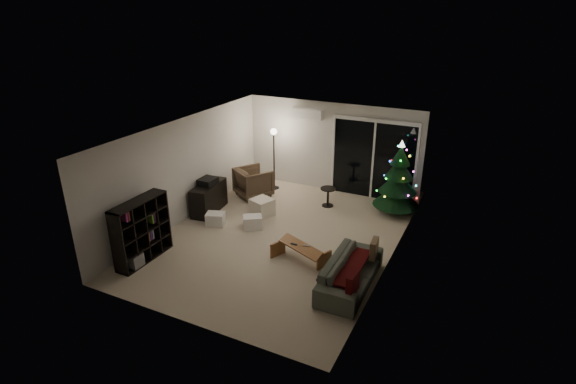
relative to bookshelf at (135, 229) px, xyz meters
name	(u,v)px	position (x,y,z in m)	size (l,w,h in m)	color
room	(323,179)	(2.71, 3.50, 0.35)	(6.50, 7.51, 2.60)	beige
bookshelf	(135,229)	(0.00, 0.00, 0.00)	(0.34, 1.33, 1.33)	black
media_cabinet	(209,198)	(0.00, 2.53, -0.29)	(0.45, 1.19, 0.74)	black
stereo	(208,181)	(0.00, 2.53, 0.16)	(0.38, 0.45, 0.16)	black
armchair	(253,182)	(0.52, 3.90, -0.26)	(0.86, 0.88, 0.80)	brown
ottoman	(262,207)	(1.33, 2.92, -0.45)	(0.48, 0.48, 0.44)	white
cardboard_box_a	(216,219)	(0.58, 1.96, -0.51)	(0.43, 0.33, 0.30)	white
cardboard_box_b	(253,222)	(1.47, 2.20, -0.51)	(0.44, 0.33, 0.31)	white
side_table	(328,197)	(2.60, 4.17, -0.41)	(0.40, 0.40, 0.50)	black
floor_lamp	(274,160)	(0.77, 4.65, 0.19)	(0.27, 0.27, 1.70)	black
sofa	(350,272)	(4.30, 0.97, -0.38)	(1.95, 0.76, 0.57)	#4A4D47
sofa_throw	(346,265)	(4.20, 0.97, -0.25)	(0.61, 1.40, 0.05)	#44070C
cushion_a	(374,249)	(4.55, 1.62, -0.15)	(0.11, 0.37, 0.37)	brown
cushion_b	(353,283)	(4.55, 0.32, -0.15)	(0.11, 0.37, 0.37)	#44070C
coffee_table	(300,254)	(3.10, 1.35, -0.49)	(1.11, 0.39, 0.35)	brown
remote_a	(294,244)	(2.95, 1.35, -0.31)	(0.14, 0.04, 0.02)	black
remote_b	(306,246)	(3.20, 1.40, -0.31)	(0.13, 0.04, 0.02)	slate
christmas_tree	(399,178)	(4.30, 4.55, 0.29)	(1.18, 1.18, 1.90)	#113A1A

